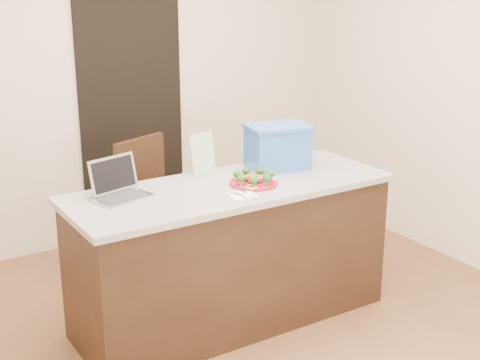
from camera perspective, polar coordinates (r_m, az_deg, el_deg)
ground at (r=4.31m, az=1.04°, el=-13.02°), size 4.00×4.00×0.00m
room_shell at (r=3.76m, az=1.18°, el=8.77°), size 4.00×4.00×4.00m
doorway at (r=5.65m, az=-9.17°, el=5.06°), size 0.90×0.02×2.00m
island at (r=4.29m, az=-0.77°, el=-6.26°), size 2.06×0.76×0.92m
plate at (r=4.14m, az=1.16°, el=-0.23°), size 0.30×0.30×0.02m
meatballs at (r=4.13m, az=1.23°, el=0.15°), size 0.12×0.12×0.04m
broccoli at (r=4.12m, az=1.17°, el=0.40°), size 0.25×0.25×0.04m
pepper_rings at (r=4.13m, az=1.17°, el=-0.09°), size 0.26×0.27×0.01m
napkin at (r=3.94m, az=0.21°, el=-1.29°), size 0.18×0.18×0.01m
fork at (r=3.93m, az=-0.11°, el=-1.22°), size 0.03×0.15×0.00m
knife at (r=3.93m, az=0.73°, el=-1.19°), size 0.02×0.22×0.01m
yogurt_bottle at (r=4.13m, az=2.94°, el=-0.05°), size 0.03×0.03×0.07m
laptop at (r=3.97m, az=-10.40°, el=-0.53°), size 0.37×0.33×0.23m
leaflet at (r=4.32m, az=-3.18°, el=2.24°), size 0.20×0.09×0.27m
blue_box at (r=4.46m, az=3.23°, el=2.89°), size 0.45×0.36×0.29m
chair at (r=4.87m, az=-7.86°, el=-1.87°), size 0.59×0.61×1.04m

